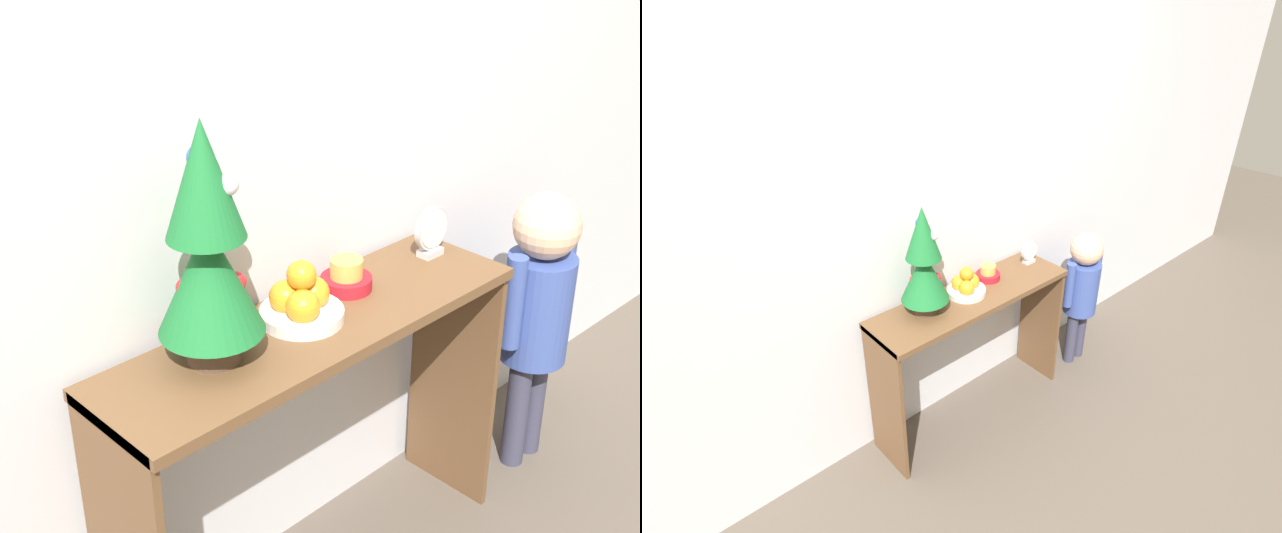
{
  "view_description": "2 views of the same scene",
  "coord_description": "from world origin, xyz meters",
  "views": [
    {
      "loc": [
        -1.28,
        -1.16,
        1.87
      ],
      "look_at": [
        -0.0,
        0.15,
        0.97
      ],
      "focal_mm": 50.0,
      "sensor_mm": 36.0,
      "label": 1
    },
    {
      "loc": [
        -1.48,
        -1.46,
        2.2
      ],
      "look_at": [
        -0.05,
        0.19,
        0.98
      ],
      "focal_mm": 28.0,
      "sensor_mm": 36.0,
      "label": 2
    }
  ],
  "objects": [
    {
      "name": "ground_plane",
      "position": [
        0.0,
        0.0,
        0.0
      ],
      "size": [
        12.0,
        12.0,
        0.0
      ],
      "primitive_type": "plane",
      "color": "brown"
    },
    {
      "name": "back_wall",
      "position": [
        0.0,
        0.38,
        1.25
      ],
      "size": [
        7.0,
        0.05,
        2.5
      ],
      "primitive_type": "cube",
      "color": "silver",
      "rests_on": "ground_plane"
    },
    {
      "name": "console_table",
      "position": [
        0.0,
        0.17,
        0.62
      ],
      "size": [
        1.16,
        0.33,
        0.81
      ],
      "color": "brown",
      "rests_on": "ground_plane"
    },
    {
      "name": "mini_tree",
      "position": [
        -0.28,
        0.2,
        1.08
      ],
      "size": [
        0.24,
        0.24,
        0.55
      ],
      "color": "#4C3828",
      "rests_on": "console_table"
    },
    {
      "name": "fruit_bowl",
      "position": [
        -0.02,
        0.19,
        0.86
      ],
      "size": [
        0.2,
        0.2,
        0.16
      ],
      "color": "silver",
      "rests_on": "console_table"
    },
    {
      "name": "singing_bowl",
      "position": [
        0.17,
        0.23,
        0.84
      ],
      "size": [
        0.13,
        0.13,
        0.08
      ],
      "color": "#AD1923",
      "rests_on": "console_table"
    },
    {
      "name": "desk_clock",
      "position": [
        0.48,
        0.21,
        0.88
      ],
      "size": [
        0.12,
        0.04,
        0.14
      ],
      "color": "#B2B2B7",
      "rests_on": "console_table"
    },
    {
      "name": "child_figure",
      "position": [
        0.85,
        0.08,
        0.58
      ],
      "size": [
        0.32,
        0.21,
        0.93
      ],
      "color": "#38384C",
      "rests_on": "ground_plane"
    }
  ]
}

